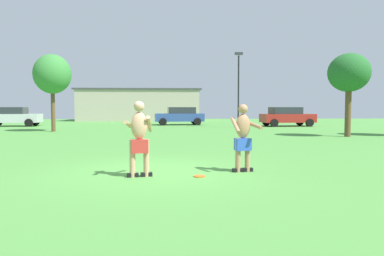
% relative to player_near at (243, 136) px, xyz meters
% --- Properties ---
extents(ground_plane, '(80.00, 80.00, 0.00)m').
position_rel_player_near_xyz_m(ground_plane, '(-2.12, 0.14, -0.86)').
color(ground_plane, '#4C8E3D').
extents(player_near, '(0.72, 0.63, 1.64)m').
position_rel_player_near_xyz_m(player_near, '(0.00, 0.00, 0.00)').
color(player_near, black).
rests_on(player_near, ground_plane).
extents(player_in_red, '(0.61, 0.66, 1.70)m').
position_rel_player_near_xyz_m(player_in_red, '(-2.45, -0.47, 0.04)').
color(player_in_red, black).
rests_on(player_in_red, ground_plane).
extents(frisbee, '(0.26, 0.26, 0.03)m').
position_rel_player_near_xyz_m(frisbee, '(-1.10, -0.56, -0.85)').
color(frisbee, orange).
rests_on(frisbee, ground_plane).
extents(car_red_near_post, '(4.44, 2.34, 1.58)m').
position_rel_player_near_xyz_m(car_red_near_post, '(7.89, 20.64, -0.04)').
color(car_red_near_post, maroon).
rests_on(car_red_near_post, ground_plane).
extents(car_blue_mid_lot, '(4.43, 2.31, 1.58)m').
position_rel_player_near_xyz_m(car_blue_mid_lot, '(-0.90, 23.50, -0.04)').
color(car_blue_mid_lot, '#2D478C').
rests_on(car_blue_mid_lot, ground_plane).
extents(car_silver_far_end, '(4.42, 2.29, 1.58)m').
position_rel_player_near_xyz_m(car_silver_far_end, '(-14.78, 21.96, -0.04)').
color(car_silver_far_end, silver).
rests_on(car_silver_far_end, ground_plane).
extents(lamp_post, '(0.60, 0.24, 5.77)m').
position_rel_player_near_xyz_m(lamp_post, '(3.50, 18.93, 2.67)').
color(lamp_post, black).
rests_on(lamp_post, ground_plane).
extents(outbuilding_behind_lot, '(14.29, 6.39, 3.71)m').
position_rel_player_near_xyz_m(outbuilding_behind_lot, '(-5.37, 34.70, 1.00)').
color(outbuilding_behind_lot, '#B2A893').
rests_on(outbuilding_behind_lot, ground_plane).
extents(tree_left_field, '(2.17, 2.17, 4.42)m').
position_rel_player_near_xyz_m(tree_left_field, '(7.69, 10.01, 2.48)').
color(tree_left_field, brown).
rests_on(tree_left_field, ground_plane).
extents(tree_right_field, '(2.36, 2.36, 4.96)m').
position_rel_player_near_xyz_m(tree_right_field, '(-9.29, 15.12, 2.81)').
color(tree_right_field, brown).
rests_on(tree_right_field, ground_plane).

